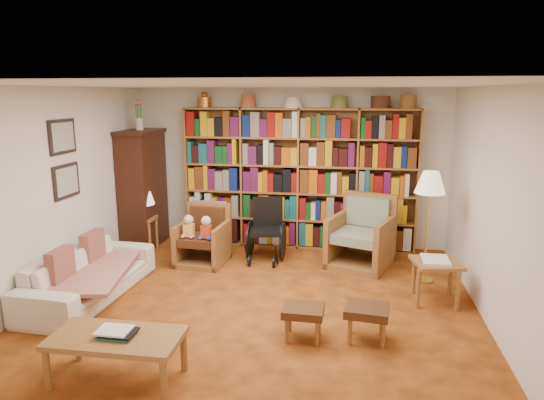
% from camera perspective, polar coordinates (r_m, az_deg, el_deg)
% --- Properties ---
extents(floor, '(5.00, 5.00, 0.00)m').
position_cam_1_polar(floor, '(5.76, -1.70, -12.37)').
color(floor, '#AF511B').
rests_on(floor, ground).
extents(ceiling, '(5.00, 5.00, 0.00)m').
position_cam_1_polar(ceiling, '(5.23, -1.88, 13.36)').
color(ceiling, white).
rests_on(ceiling, wall_back).
extents(wall_back, '(5.00, 0.00, 5.00)m').
position_cam_1_polar(wall_back, '(7.78, 1.84, 3.82)').
color(wall_back, silver).
rests_on(wall_back, floor).
extents(wall_front, '(5.00, 0.00, 5.00)m').
position_cam_1_polar(wall_front, '(3.05, -11.21, -10.27)').
color(wall_front, silver).
rests_on(wall_front, floor).
extents(wall_left, '(0.00, 5.00, 5.00)m').
position_cam_1_polar(wall_left, '(6.33, -24.56, 0.69)').
color(wall_left, silver).
rests_on(wall_left, floor).
extents(wall_right, '(0.00, 5.00, 5.00)m').
position_cam_1_polar(wall_right, '(5.45, 24.92, -1.08)').
color(wall_right, silver).
rests_on(wall_right, floor).
extents(bookshelf, '(3.60, 0.30, 2.42)m').
position_cam_1_polar(bookshelf, '(7.60, 3.16, 2.99)').
color(bookshelf, olive).
rests_on(bookshelf, floor).
extents(curio_cabinet, '(0.50, 0.95, 2.40)m').
position_cam_1_polar(curio_cabinet, '(7.98, -14.94, 1.46)').
color(curio_cabinet, '#35150E').
rests_on(curio_cabinet, floor).
extents(framed_pictures, '(0.03, 0.52, 0.97)m').
position_cam_1_polar(framed_pictures, '(6.51, -23.24, 4.46)').
color(framed_pictures, black).
rests_on(framed_pictures, wall_left).
extents(sofa, '(1.99, 0.85, 0.57)m').
position_cam_1_polar(sofa, '(6.29, -20.71, -8.20)').
color(sofa, beige).
rests_on(sofa, floor).
extents(sofa_throw, '(1.08, 1.63, 0.04)m').
position_cam_1_polar(sofa_throw, '(6.26, -20.32, -8.13)').
color(sofa_throw, beige).
rests_on(sofa_throw, sofa).
extents(cushion_left, '(0.13, 0.40, 0.40)m').
position_cam_1_polar(cushion_left, '(6.58, -20.28, -5.73)').
color(cushion_left, maroon).
rests_on(cushion_left, sofa).
extents(cushion_right, '(0.13, 0.40, 0.40)m').
position_cam_1_polar(cushion_right, '(6.02, -23.58, -7.69)').
color(cushion_right, maroon).
rests_on(cushion_right, sofa).
extents(side_table_lamp, '(0.37, 0.37, 0.53)m').
position_cam_1_polar(side_table_lamp, '(7.84, -14.79, -3.07)').
color(side_table_lamp, olive).
rests_on(side_table_lamp, floor).
extents(table_lamp, '(0.36, 0.36, 0.49)m').
position_cam_1_polar(table_lamp, '(7.72, -14.99, 0.39)').
color(table_lamp, gold).
rests_on(table_lamp, side_table_lamp).
extents(armchair_leather, '(0.71, 0.75, 0.85)m').
position_cam_1_polar(armchair_leather, '(7.15, -7.99, -4.49)').
color(armchair_leather, olive).
rests_on(armchair_leather, floor).
extents(armchair_sage, '(1.08, 1.08, 1.00)m').
position_cam_1_polar(armchair_sage, '(7.11, 10.33, -4.40)').
color(armchair_sage, olive).
rests_on(armchair_sage, floor).
extents(wheelchair, '(0.52, 0.73, 0.92)m').
position_cam_1_polar(wheelchair, '(7.18, -0.69, -3.73)').
color(wheelchair, black).
rests_on(wheelchair, floor).
extents(floor_lamp, '(0.39, 0.39, 1.46)m').
position_cam_1_polar(floor_lamp, '(6.43, 18.11, 1.46)').
color(floor_lamp, gold).
rests_on(floor_lamp, floor).
extents(side_table_papers, '(0.60, 0.60, 0.54)m').
position_cam_1_polar(side_table_papers, '(6.02, 18.74, -7.53)').
color(side_table_papers, olive).
rests_on(side_table_papers, floor).
extents(footstool_a, '(0.41, 0.35, 0.34)m').
position_cam_1_polar(footstool_a, '(4.96, 3.70, -13.09)').
color(footstool_a, '#432612').
rests_on(footstool_a, floor).
extents(footstool_b, '(0.46, 0.41, 0.36)m').
position_cam_1_polar(footstool_b, '(5.01, 11.09, -12.89)').
color(footstool_b, '#432612').
rests_on(footstool_b, floor).
extents(coffee_table, '(1.12, 0.57, 0.47)m').
position_cam_1_polar(coffee_table, '(4.47, -17.85, -15.46)').
color(coffee_table, olive).
rests_on(coffee_table, floor).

